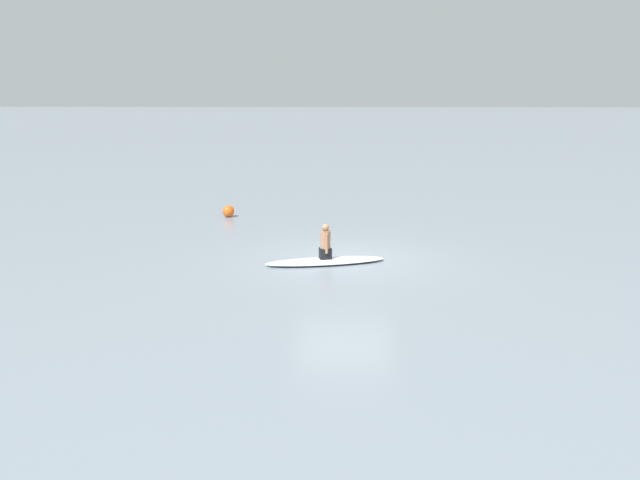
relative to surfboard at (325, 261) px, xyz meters
name	(u,v)px	position (x,y,z in m)	size (l,w,h in m)	color
ground_plane	(344,259)	(-0.53, 0.47, -0.07)	(400.00, 400.00, 0.00)	gray
surfboard	(325,261)	(0.00, 0.00, 0.00)	(3.08, 0.74, 0.13)	white
person_paddler	(325,243)	(0.00, 0.00, 0.47)	(0.39, 0.35, 0.90)	black
buoy_marker	(228,211)	(-6.33, -3.70, 0.14)	(0.42, 0.42, 0.42)	#E55919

